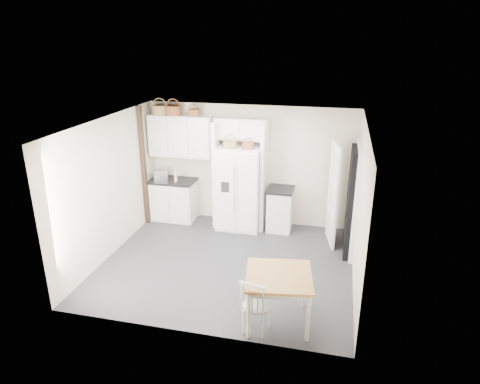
# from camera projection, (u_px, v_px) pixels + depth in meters

# --- Properties ---
(floor) EXTENTS (4.50, 4.50, 0.00)m
(floor) POSITION_uv_depth(u_px,v_px,m) (227.00, 263.00, 7.89)
(floor) COLOR #2C2C30
(floor) RESTS_ON ground
(ceiling) EXTENTS (4.50, 4.50, 0.00)m
(ceiling) POSITION_uv_depth(u_px,v_px,m) (226.00, 124.00, 6.98)
(ceiling) COLOR white
(ceiling) RESTS_ON wall_back
(wall_back) EXTENTS (4.50, 0.00, 4.50)m
(wall_back) POSITION_uv_depth(u_px,v_px,m) (250.00, 165.00, 9.26)
(wall_back) COLOR beige
(wall_back) RESTS_ON floor
(wall_left) EXTENTS (0.00, 4.00, 4.00)m
(wall_left) POSITION_uv_depth(u_px,v_px,m) (109.00, 188.00, 7.92)
(wall_left) COLOR beige
(wall_left) RESTS_ON floor
(wall_right) EXTENTS (0.00, 4.00, 4.00)m
(wall_right) POSITION_uv_depth(u_px,v_px,m) (360.00, 209.00, 6.95)
(wall_right) COLOR beige
(wall_right) RESTS_ON floor
(refrigerator) EXTENTS (0.92, 0.74, 1.78)m
(refrigerator) POSITION_uv_depth(u_px,v_px,m) (240.00, 188.00, 9.09)
(refrigerator) COLOR white
(refrigerator) RESTS_ON floor
(base_cab_left) EXTENTS (0.96, 0.61, 0.89)m
(base_cab_left) POSITION_uv_depth(u_px,v_px,m) (174.00, 200.00, 9.65)
(base_cab_left) COLOR silver
(base_cab_left) RESTS_ON floor
(base_cab_right) EXTENTS (0.50, 0.60, 0.89)m
(base_cab_right) POSITION_uv_depth(u_px,v_px,m) (280.00, 210.00, 9.13)
(base_cab_right) COLOR silver
(base_cab_right) RESTS_ON floor
(dining_table) EXTENTS (1.06, 1.06, 0.77)m
(dining_table) POSITION_uv_depth(u_px,v_px,m) (278.00, 298.00, 6.19)
(dining_table) COLOR brown
(dining_table) RESTS_ON floor
(windsor_chair) EXTENTS (0.47, 0.44, 0.82)m
(windsor_chair) POSITION_uv_depth(u_px,v_px,m) (257.00, 306.00, 5.96)
(windsor_chair) COLOR silver
(windsor_chair) RESTS_ON floor
(counter_left) EXTENTS (1.00, 0.65, 0.04)m
(counter_left) POSITION_uv_depth(u_px,v_px,m) (173.00, 181.00, 9.49)
(counter_left) COLOR black
(counter_left) RESTS_ON base_cab_left
(counter_right) EXTENTS (0.54, 0.64, 0.04)m
(counter_right) POSITION_uv_depth(u_px,v_px,m) (281.00, 189.00, 8.97)
(counter_right) COLOR black
(counter_right) RESTS_ON base_cab_right
(toaster) EXTENTS (0.34, 0.26, 0.21)m
(toaster) POSITION_uv_depth(u_px,v_px,m) (161.00, 175.00, 9.49)
(toaster) COLOR silver
(toaster) RESTS_ON counter_left
(cookbook_red) EXTENTS (0.05, 0.14, 0.21)m
(cookbook_red) POSITION_uv_depth(u_px,v_px,m) (175.00, 177.00, 9.35)
(cookbook_red) COLOR maroon
(cookbook_red) RESTS_ON counter_left
(cookbook_cream) EXTENTS (0.06, 0.15, 0.22)m
(cookbook_cream) POSITION_uv_depth(u_px,v_px,m) (176.00, 176.00, 9.34)
(cookbook_cream) COLOR white
(cookbook_cream) RESTS_ON counter_left
(basket_upper_a) EXTENTS (0.34, 0.34, 0.20)m
(basket_upper_a) POSITION_uv_depth(u_px,v_px,m) (160.00, 110.00, 9.12)
(basket_upper_a) COLOR brown
(basket_upper_a) RESTS_ON upper_cabinet
(basket_upper_b) EXTENTS (0.33, 0.33, 0.20)m
(basket_upper_b) POSITION_uv_depth(u_px,v_px,m) (173.00, 110.00, 9.06)
(basket_upper_b) COLOR brown
(basket_upper_b) RESTS_ON upper_cabinet
(basket_upper_c) EXTENTS (0.25, 0.25, 0.14)m
(basket_upper_c) POSITION_uv_depth(u_px,v_px,m) (194.00, 113.00, 8.97)
(basket_upper_c) COLOR brown
(basket_upper_c) RESTS_ON upper_cabinet
(basket_fridge_a) EXTENTS (0.28, 0.28, 0.15)m
(basket_fridge_a) POSITION_uv_depth(u_px,v_px,m) (230.00, 144.00, 8.70)
(basket_fridge_a) COLOR brown
(basket_fridge_a) RESTS_ON refrigerator
(basket_fridge_b) EXTENTS (0.23, 0.23, 0.13)m
(basket_fridge_b) POSITION_uv_depth(u_px,v_px,m) (248.00, 146.00, 8.63)
(basket_fridge_b) COLOR brown
(basket_fridge_b) RESTS_ON refrigerator
(upper_cabinet) EXTENTS (1.40, 0.34, 0.90)m
(upper_cabinet) POSITION_uv_depth(u_px,v_px,m) (181.00, 136.00, 9.22)
(upper_cabinet) COLOR silver
(upper_cabinet) RESTS_ON wall_back
(bridge_cabinet) EXTENTS (1.12, 0.34, 0.45)m
(bridge_cabinet) POSITION_uv_depth(u_px,v_px,m) (242.00, 129.00, 8.85)
(bridge_cabinet) COLOR silver
(bridge_cabinet) RESTS_ON wall_back
(fridge_panel_left) EXTENTS (0.08, 0.60, 2.30)m
(fridge_panel_left) POSITION_uv_depth(u_px,v_px,m) (217.00, 174.00, 9.18)
(fridge_panel_left) COLOR silver
(fridge_panel_left) RESTS_ON floor
(fridge_panel_right) EXTENTS (0.08, 0.60, 2.30)m
(fridge_panel_right) POSITION_uv_depth(u_px,v_px,m) (264.00, 177.00, 8.96)
(fridge_panel_right) COLOR silver
(fridge_panel_right) RESTS_ON floor
(trim_post) EXTENTS (0.09, 0.09, 2.60)m
(trim_post) POSITION_uv_depth(u_px,v_px,m) (144.00, 167.00, 9.14)
(trim_post) COLOR black
(trim_post) RESTS_ON floor
(doorway_void) EXTENTS (0.18, 0.85, 2.05)m
(doorway_void) POSITION_uv_depth(u_px,v_px,m) (352.00, 202.00, 7.98)
(doorway_void) COLOR black
(doorway_void) RESTS_ON floor
(door_slab) EXTENTS (0.21, 0.79, 2.05)m
(door_slab) POSITION_uv_depth(u_px,v_px,m) (333.00, 194.00, 8.36)
(door_slab) COLOR white
(door_slab) RESTS_ON floor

